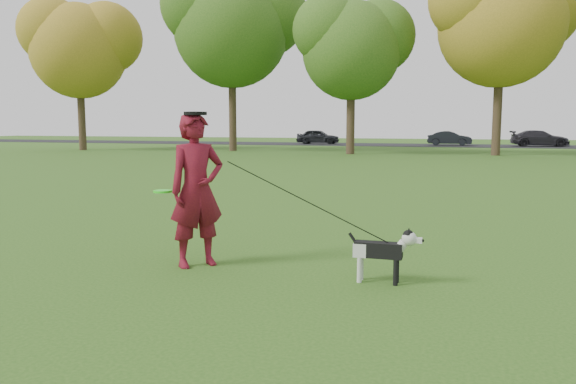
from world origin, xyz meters
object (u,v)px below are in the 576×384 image
(dog, at_px, (384,249))
(car_left, at_px, (318,137))
(car_right, at_px, (540,138))
(man, at_px, (197,190))
(car_mid, at_px, (450,138))

(dog, distance_m, car_left, 42.12)
(dog, height_order, car_right, car_right)
(man, bearing_deg, dog, -50.27)
(car_left, bearing_deg, dog, -166.56)
(dog, height_order, car_left, car_left)
(car_left, xyz_separation_m, car_mid, (10.84, 0.00, -0.05))
(dog, relative_size, car_right, 0.20)
(car_left, distance_m, car_mid, 10.84)
(dog, relative_size, car_mid, 0.24)
(car_right, bearing_deg, car_left, 86.28)
(dog, distance_m, car_right, 41.12)
(man, relative_size, car_left, 0.52)
(man, relative_size, dog, 2.27)
(dog, xyz_separation_m, car_mid, (-0.27, 40.63, 0.20))
(man, xyz_separation_m, dog, (2.32, -0.09, -0.56))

